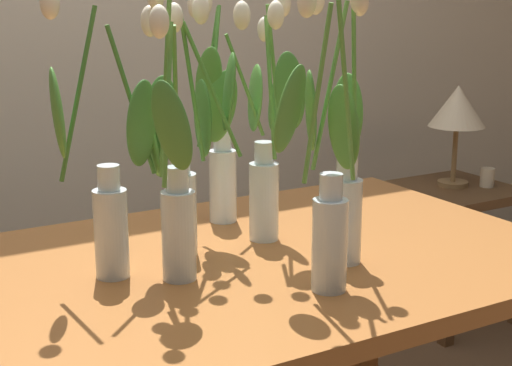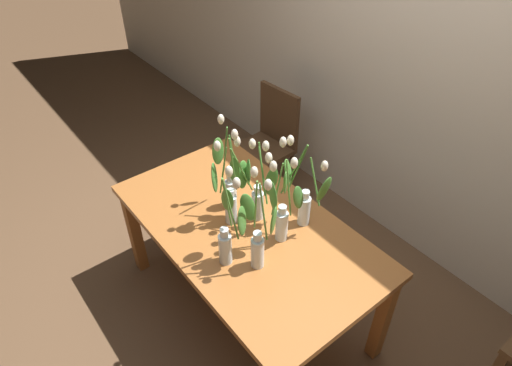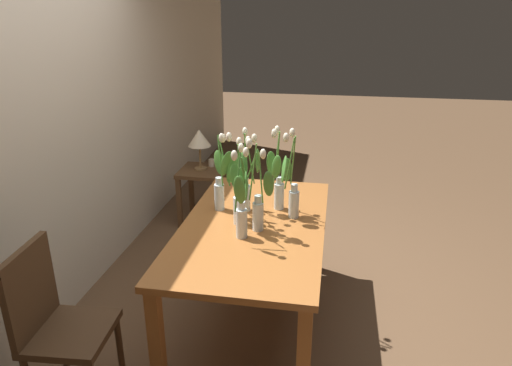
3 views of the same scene
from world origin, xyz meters
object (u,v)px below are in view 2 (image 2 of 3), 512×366
at_px(tulip_vase_4, 228,234).
at_px(tulip_vase_5, 259,237).
at_px(tulip_vase_0, 261,196).
at_px(tulip_vase_6, 231,181).
at_px(dining_chair, 270,139).
at_px(dining_table, 246,237).
at_px(tulip_vase_2, 283,214).
at_px(tulip_vase_3, 302,195).
at_px(tulip_vase_1, 232,191).

relative_size(tulip_vase_4, tulip_vase_5, 1.01).
xyz_separation_m(tulip_vase_0, tulip_vase_6, (-0.21, -0.06, -0.00)).
relative_size(tulip_vase_5, dining_chair, 0.62).
bearing_deg(dining_table, tulip_vase_6, 168.51).
height_order(dining_table, tulip_vase_5, tulip_vase_5).
distance_m(tulip_vase_4, tulip_vase_5, 0.15).
relative_size(dining_table, tulip_vase_5, 2.79).
bearing_deg(tulip_vase_0, tulip_vase_2, -3.18).
height_order(tulip_vase_2, tulip_vase_4, tulip_vase_4).
bearing_deg(tulip_vase_2, tulip_vase_6, -173.44).
bearing_deg(tulip_vase_0, tulip_vase_6, -164.98).
relative_size(dining_table, tulip_vase_2, 2.84).
bearing_deg(tulip_vase_4, tulip_vase_6, 142.50).
bearing_deg(tulip_vase_3, tulip_vase_2, -79.40).
bearing_deg(tulip_vase_6, tulip_vase_5, -19.13).
relative_size(dining_table, tulip_vase_3, 2.82).
bearing_deg(tulip_vase_6, tulip_vase_2, 6.56).
bearing_deg(tulip_vase_1, tulip_vase_6, 147.94).
distance_m(tulip_vase_1, tulip_vase_3, 0.38).
distance_m(tulip_vase_0, tulip_vase_5, 0.32).
distance_m(tulip_vase_3, tulip_vase_4, 0.47).
bearing_deg(tulip_vase_5, tulip_vase_0, 138.47).
bearing_deg(dining_table, dining_chair, 133.81).
xyz_separation_m(tulip_vase_0, tulip_vase_3, (0.16, 0.15, 0.03)).
distance_m(dining_table, dining_chair, 1.23).
distance_m(dining_table, tulip_vase_2, 0.36).
relative_size(dining_table, tulip_vase_6, 2.82).
xyz_separation_m(tulip_vase_0, tulip_vase_1, (-0.11, -0.12, 0.03)).
height_order(tulip_vase_0, tulip_vase_6, tulip_vase_6).
bearing_deg(tulip_vase_4, tulip_vase_3, 86.50).
xyz_separation_m(dining_table, dining_chair, (-0.85, 0.89, -0.12)).
bearing_deg(dining_table, tulip_vase_0, 77.95).
bearing_deg(tulip_vase_0, dining_chair, 137.72).
bearing_deg(dining_table, tulip_vase_5, -24.30).
bearing_deg(tulip_vase_5, tulip_vase_3, 102.59).
bearing_deg(tulip_vase_3, tulip_vase_0, -136.09).
relative_size(tulip_vase_1, dining_chair, 0.63).
bearing_deg(tulip_vase_5, tulip_vase_6, 160.87).
relative_size(dining_table, dining_chair, 1.72).
distance_m(tulip_vase_1, tulip_vase_6, 0.13).
height_order(tulip_vase_0, tulip_vase_3, tulip_vase_3).
height_order(tulip_vase_3, tulip_vase_6, same).
distance_m(tulip_vase_3, tulip_vase_5, 0.37).
distance_m(tulip_vase_4, dining_chair, 1.55).
bearing_deg(tulip_vase_0, tulip_vase_3, 43.91).
bearing_deg(tulip_vase_5, tulip_vase_2, 104.17).
bearing_deg(tulip_vase_4, tulip_vase_0, 112.25).
bearing_deg(tulip_vase_5, tulip_vase_1, 165.30).
distance_m(tulip_vase_0, tulip_vase_1, 0.16).
xyz_separation_m(tulip_vase_0, tulip_vase_2, (0.19, -0.01, 0.00)).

